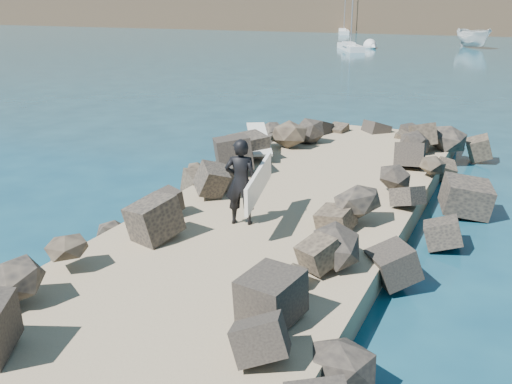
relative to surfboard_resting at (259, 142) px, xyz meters
The scene contains 9 objects.
ground 5.77m from the surfboard_resting, 61.55° to the right, with size 800.00×800.00×0.00m, color #0F384C.
jetty 7.53m from the surfboard_resting, 68.86° to the right, with size 6.00×26.00×0.60m, color #8C7759.
riprap_left 6.52m from the surfboard_resting, 91.74° to the right, with size 2.60×22.00×1.00m, color black.
riprap_right 8.59m from the surfboard_resting, 49.19° to the right, with size 2.60×22.00×1.00m, color black.
surfboard_resting is the anchor object (origin of this frame).
boat_imported 59.43m from the surfboard_resting, 88.75° to the left, with size 2.34×6.21×2.40m, color silver.
surfer_with_board 6.23m from the surfboard_resting, 68.42° to the right, with size 1.18×2.45×2.01m.
sailboat_e 85.26m from the surfboard_resting, 104.95° to the left, with size 3.98×7.73×9.10m.
sailboat_a 51.06m from the surfboard_resting, 102.82° to the left, with size 5.03×7.36×8.98m.
Camera 1 is at (5.07, -11.79, 5.51)m, focal length 40.00 mm.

